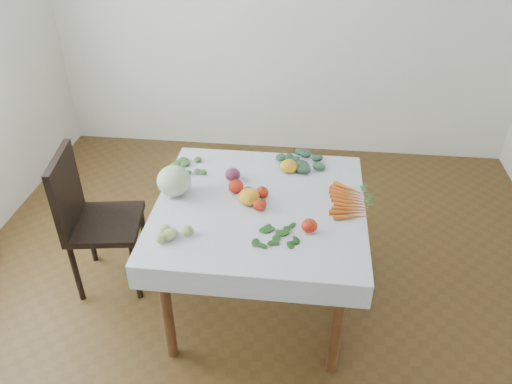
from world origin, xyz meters
TOP-DOWN VIEW (x-y plane):
  - ground at (0.00, 0.00)m, footprint 4.00×4.00m
  - table at (0.00, 0.00)m, footprint 1.00×1.00m
  - tablecloth at (0.00, 0.00)m, footprint 1.12×1.12m
  - chair at (-1.05, 0.10)m, footprint 0.48×0.48m
  - cabbage at (-0.48, 0.05)m, footprint 0.24×0.24m
  - tomato_a at (-0.15, 0.10)m, footprint 0.10×0.10m
  - tomato_b at (0.00, -0.05)m, footprint 0.09×0.09m
  - tomato_c at (0.00, 0.06)m, footprint 0.10×0.10m
  - tomato_d at (0.27, -0.21)m, footprint 0.10×0.10m
  - heirloom_back at (0.13, 0.35)m, footprint 0.12×0.12m
  - heirloom_front at (-0.06, 0.00)m, footprint 0.13×0.13m
  - onion_a at (-0.18, 0.22)m, footprint 0.11×0.11m
  - onion_b at (-0.07, 0.05)m, footprint 0.10×0.10m
  - tomatillo_cluster at (-0.39, -0.34)m, footprint 0.14×0.11m
  - carrot_bunch at (0.48, 0.05)m, footprint 0.20×0.35m
  - kale_bunch at (0.21, 0.46)m, footprint 0.31×0.24m
  - basil_bunch at (0.12, -0.26)m, footprint 0.25×0.18m
  - dill_bunch at (-0.47, 0.34)m, footprint 0.23×0.17m

SIDE VIEW (x-z plane):
  - ground at x=0.00m, z-range 0.00..0.00m
  - chair at x=-1.05m, z-range 0.07..1.00m
  - table at x=0.00m, z-range 0.28..1.03m
  - tablecloth at x=0.00m, z-range 0.75..0.76m
  - basil_bunch at x=0.12m, z-range 0.76..0.77m
  - dill_bunch at x=-0.47m, z-range 0.76..0.78m
  - carrot_bunch at x=0.48m, z-range 0.76..0.79m
  - kale_bunch at x=0.21m, z-range 0.76..0.80m
  - tomatillo_cluster at x=-0.39m, z-range 0.76..0.80m
  - tomato_b at x=0.00m, z-range 0.76..0.82m
  - tomato_c at x=0.00m, z-range 0.76..0.82m
  - onion_b at x=-0.07m, z-range 0.76..0.82m
  - tomato_d at x=0.27m, z-range 0.76..0.83m
  - tomato_a at x=-0.15m, z-range 0.76..0.83m
  - heirloom_back at x=0.13m, z-range 0.76..0.83m
  - onion_a at x=-0.18m, z-range 0.76..0.83m
  - heirloom_front at x=-0.06m, z-range 0.76..0.84m
  - cabbage at x=-0.48m, z-range 0.76..0.92m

